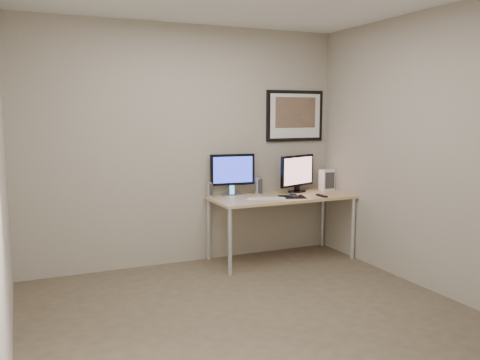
{
  "coord_description": "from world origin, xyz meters",
  "views": [
    {
      "loc": [
        -1.71,
        -3.61,
        1.66
      ],
      "look_at": [
        0.38,
        1.1,
        0.97
      ],
      "focal_mm": 38.0,
      "sensor_mm": 36.0,
      "label": 1
    }
  ],
  "objects_px": {
    "speaker_left": "(209,189)",
    "keyboard": "(266,198)",
    "framed_art": "(295,116)",
    "fan_unit": "(327,180)",
    "monitor_large": "(233,173)",
    "desk": "(281,202)",
    "phone_dock": "(232,191)",
    "monitor_tv": "(297,172)",
    "speaker_right": "(258,186)"
  },
  "relations": [
    {
      "from": "speaker_left",
      "to": "keyboard",
      "type": "height_order",
      "value": "speaker_left"
    },
    {
      "from": "framed_art",
      "to": "speaker_left",
      "type": "relative_size",
      "value": 4.6
    },
    {
      "from": "speaker_left",
      "to": "fan_unit",
      "type": "relative_size",
      "value": 0.66
    },
    {
      "from": "framed_art",
      "to": "speaker_left",
      "type": "xyz_separation_m",
      "value": [
        -1.11,
        -0.04,
        -0.81
      ]
    },
    {
      "from": "monitor_large",
      "to": "desk",
      "type": "bearing_deg",
      "value": -22.48
    },
    {
      "from": "phone_dock",
      "to": "fan_unit",
      "type": "height_order",
      "value": "fan_unit"
    },
    {
      "from": "keyboard",
      "to": "fan_unit",
      "type": "relative_size",
      "value": 1.68
    },
    {
      "from": "framed_art",
      "to": "monitor_tv",
      "type": "bearing_deg",
      "value": -108.2
    },
    {
      "from": "desk",
      "to": "keyboard",
      "type": "distance_m",
      "value": 0.29
    },
    {
      "from": "monitor_large",
      "to": "monitor_tv",
      "type": "distance_m",
      "value": 0.79
    },
    {
      "from": "speaker_left",
      "to": "monitor_tv",
      "type": "bearing_deg",
      "value": -26.75
    },
    {
      "from": "speaker_right",
      "to": "fan_unit",
      "type": "height_order",
      "value": "fan_unit"
    },
    {
      "from": "speaker_right",
      "to": "phone_dock",
      "type": "relative_size",
      "value": 1.35
    },
    {
      "from": "framed_art",
      "to": "speaker_right",
      "type": "bearing_deg",
      "value": -166.59
    },
    {
      "from": "desk",
      "to": "phone_dock",
      "type": "bearing_deg",
      "value": 163.76
    },
    {
      "from": "keyboard",
      "to": "fan_unit",
      "type": "height_order",
      "value": "fan_unit"
    },
    {
      "from": "monitor_large",
      "to": "keyboard",
      "type": "height_order",
      "value": "monitor_large"
    },
    {
      "from": "monitor_tv",
      "to": "phone_dock",
      "type": "xyz_separation_m",
      "value": [
        -0.83,
        -0.0,
        -0.16
      ]
    },
    {
      "from": "keyboard",
      "to": "desk",
      "type": "bearing_deg",
      "value": 48.39
    },
    {
      "from": "monitor_large",
      "to": "speaker_left",
      "type": "height_order",
      "value": "monitor_large"
    },
    {
      "from": "speaker_left",
      "to": "speaker_right",
      "type": "relative_size",
      "value": 0.83
    },
    {
      "from": "speaker_left",
      "to": "speaker_right",
      "type": "bearing_deg",
      "value": -28.69
    },
    {
      "from": "keyboard",
      "to": "framed_art",
      "type": "bearing_deg",
      "value": 59.72
    },
    {
      "from": "desk",
      "to": "speaker_right",
      "type": "height_order",
      "value": "speaker_right"
    },
    {
      "from": "phone_dock",
      "to": "speaker_right",
      "type": "bearing_deg",
      "value": 27.81
    },
    {
      "from": "desk",
      "to": "monitor_large",
      "type": "xyz_separation_m",
      "value": [
        -0.49,
        0.26,
        0.33
      ]
    },
    {
      "from": "monitor_large",
      "to": "speaker_left",
      "type": "relative_size",
      "value": 3.16
    },
    {
      "from": "fan_unit",
      "to": "monitor_large",
      "type": "bearing_deg",
      "value": 174.43
    },
    {
      "from": "desk",
      "to": "speaker_left",
      "type": "distance_m",
      "value": 0.82
    },
    {
      "from": "phone_dock",
      "to": "keyboard",
      "type": "bearing_deg",
      "value": -23.98
    },
    {
      "from": "framed_art",
      "to": "monitor_large",
      "type": "xyz_separation_m",
      "value": [
        -0.84,
        -0.08,
        -0.63
      ]
    },
    {
      "from": "monitor_large",
      "to": "monitor_tv",
      "type": "height_order",
      "value": "monitor_large"
    },
    {
      "from": "speaker_left",
      "to": "phone_dock",
      "type": "height_order",
      "value": "speaker_left"
    },
    {
      "from": "desk",
      "to": "speaker_left",
      "type": "xyz_separation_m",
      "value": [
        -0.76,
        0.29,
        0.15
      ]
    },
    {
      "from": "framed_art",
      "to": "fan_unit",
      "type": "bearing_deg",
      "value": -24.95
    },
    {
      "from": "monitor_tv",
      "to": "phone_dock",
      "type": "bearing_deg",
      "value": 159.45
    },
    {
      "from": "framed_art",
      "to": "speaker_right",
      "type": "height_order",
      "value": "framed_art"
    },
    {
      "from": "monitor_large",
      "to": "phone_dock",
      "type": "distance_m",
      "value": 0.22
    },
    {
      "from": "desk",
      "to": "speaker_left",
      "type": "height_order",
      "value": "speaker_left"
    },
    {
      "from": "desk",
      "to": "speaker_right",
      "type": "relative_size",
      "value": 8.2
    },
    {
      "from": "framed_art",
      "to": "speaker_right",
      "type": "xyz_separation_m",
      "value": [
        -0.54,
        -0.13,
        -0.79
      ]
    },
    {
      "from": "speaker_right",
      "to": "fan_unit",
      "type": "bearing_deg",
      "value": -10.52
    },
    {
      "from": "monitor_large",
      "to": "fan_unit",
      "type": "distance_m",
      "value": 1.21
    },
    {
      "from": "monitor_tv",
      "to": "keyboard",
      "type": "relative_size",
      "value": 1.28
    },
    {
      "from": "keyboard",
      "to": "fan_unit",
      "type": "distance_m",
      "value": 1.01
    },
    {
      "from": "desk",
      "to": "fan_unit",
      "type": "height_order",
      "value": "fan_unit"
    },
    {
      "from": "desk",
      "to": "speaker_right",
      "type": "distance_m",
      "value": 0.32
    },
    {
      "from": "speaker_right",
      "to": "desk",
      "type": "bearing_deg",
      "value": -54.27
    },
    {
      "from": "speaker_right",
      "to": "monitor_tv",
      "type": "bearing_deg",
      "value": -12.91
    },
    {
      "from": "phone_dock",
      "to": "fan_unit",
      "type": "xyz_separation_m",
      "value": [
        1.25,
        0.01,
        0.05
      ]
    }
  ]
}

